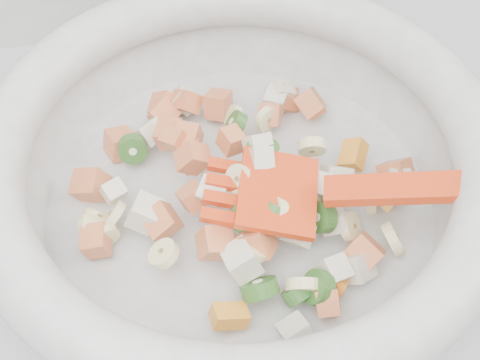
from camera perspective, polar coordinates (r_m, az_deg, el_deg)
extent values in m
cylinder|color=silver|center=(0.55, 0.00, -2.51)|extent=(0.33, 0.33, 0.02)
torus|color=silver|center=(0.49, 0.00, 2.68)|extent=(0.40, 0.40, 0.04)
cylinder|color=#FFE7AA|center=(0.50, -0.05, 0.10)|extent=(0.02, 0.03, 0.03)
cylinder|color=#FFE7AA|center=(0.54, 6.15, 2.84)|extent=(0.03, 0.02, 0.03)
cylinder|color=#FFE7AA|center=(0.53, -10.73, -2.98)|extent=(0.02, 0.03, 0.03)
cylinder|color=#FFE7AA|center=(0.57, -0.59, 5.11)|extent=(0.02, 0.04, 0.04)
cylinder|color=#FFE7AA|center=(0.48, 1.25, -5.82)|extent=(0.03, 0.03, 0.02)
cylinder|color=#FFE7AA|center=(0.49, -6.53, -6.27)|extent=(0.03, 0.03, 0.02)
cylinder|color=#FFE7AA|center=(0.53, 11.11, -1.51)|extent=(0.02, 0.04, 0.04)
cylinder|color=#FFE7AA|center=(0.52, -11.54, -4.83)|extent=(0.03, 0.02, 0.03)
cylinder|color=#FFE7AA|center=(0.49, 2.99, -2.94)|extent=(0.02, 0.04, 0.04)
cylinder|color=#FFE7AA|center=(0.52, 4.97, -0.13)|extent=(0.03, 0.03, 0.03)
cylinder|color=#FFE7AA|center=(0.53, -12.00, -3.35)|extent=(0.03, 0.03, 0.03)
cylinder|color=#FFE7AA|center=(0.52, 12.90, -4.93)|extent=(0.02, 0.04, 0.03)
cylinder|color=#FFE7AA|center=(0.48, 5.47, -8.99)|extent=(0.03, 0.02, 0.03)
cylinder|color=#FFE7AA|center=(0.52, 9.41, -3.95)|extent=(0.02, 0.03, 0.03)
cylinder|color=#FFE7AA|center=(0.52, 5.89, -1.23)|extent=(0.02, 0.03, 0.03)
cylinder|color=#FFE7AA|center=(0.58, 2.27, 5.22)|extent=(0.03, 0.02, 0.03)
cylinder|color=#FFE7AA|center=(0.52, -12.49, -3.81)|extent=(0.02, 0.03, 0.03)
cylinder|color=#FFE7AA|center=(0.51, 4.42, -0.64)|extent=(0.04, 0.02, 0.04)
cube|color=#DC6C45|center=(0.53, -0.76, 3.40)|extent=(0.02, 0.02, 0.02)
cube|color=#DC6C45|center=(0.55, -4.51, 3.49)|extent=(0.03, 0.03, 0.03)
cube|color=#DC6C45|center=(0.59, -1.87, 6.46)|extent=(0.03, 0.03, 0.03)
cube|color=#DC6C45|center=(0.60, 6.20, 6.42)|extent=(0.02, 0.02, 0.03)
cube|color=#DC6C45|center=(0.58, -10.19, 3.05)|extent=(0.03, 0.03, 0.03)
cube|color=#DC6C45|center=(0.52, -12.18, -5.09)|extent=(0.02, 0.03, 0.03)
cube|color=#DC6C45|center=(0.49, 1.48, -5.29)|extent=(0.03, 0.03, 0.03)
cube|color=#DC6C45|center=(0.61, 3.68, 6.87)|extent=(0.03, 0.03, 0.04)
cube|color=#DC6C45|center=(0.60, -6.50, 5.54)|extent=(0.03, 0.03, 0.03)
cube|color=#DC6C45|center=(0.51, 10.59, -6.03)|extent=(0.04, 0.03, 0.03)
cube|color=#DC6C45|center=(0.55, -12.63, -0.44)|extent=(0.04, 0.03, 0.03)
cube|color=#DC6C45|center=(0.60, 6.03, 6.55)|extent=(0.03, 0.03, 0.03)
cube|color=#DC6C45|center=(0.58, 2.55, 5.63)|extent=(0.03, 0.03, 0.03)
cube|color=#DC6C45|center=(0.60, -4.57, 6.67)|extent=(0.03, 0.03, 0.03)
cube|color=#DC6C45|center=(0.51, -4.03, -1.48)|extent=(0.03, 0.03, 0.03)
cube|color=#DC6C45|center=(0.60, -6.44, 6.30)|extent=(0.03, 0.03, 0.03)
cube|color=#DC6C45|center=(0.51, -6.71, -3.54)|extent=(0.03, 0.03, 0.03)
cube|color=#DC6C45|center=(0.53, -4.07, 1.85)|extent=(0.03, 0.02, 0.03)
cube|color=#DC6C45|center=(0.56, 13.21, 0.40)|extent=(0.03, 0.04, 0.04)
cube|color=#DC6C45|center=(0.49, -2.14, -5.40)|extent=(0.03, 0.03, 0.03)
cube|color=#DC6C45|center=(0.53, -4.05, 1.97)|extent=(0.03, 0.03, 0.03)
cube|color=#DC6C45|center=(0.55, -5.65, 3.49)|extent=(0.03, 0.02, 0.02)
cube|color=#DC6C45|center=(0.56, -5.94, 3.88)|extent=(0.03, 0.03, 0.03)
cube|color=#DC6C45|center=(0.48, 7.53, -10.21)|extent=(0.02, 0.03, 0.03)
cylinder|color=green|center=(0.50, 7.00, -3.23)|extent=(0.02, 0.03, 0.03)
cylinder|color=green|center=(0.49, 4.93, -9.56)|extent=(0.03, 0.03, 0.03)
cylinder|color=green|center=(0.49, 2.78, -3.12)|extent=(0.04, 0.03, 0.04)
cylinder|color=green|center=(0.48, 1.68, -9.26)|extent=(0.04, 0.03, 0.04)
cylinder|color=green|center=(0.51, 2.54, 0.63)|extent=(0.03, 0.03, 0.03)
cylinder|color=green|center=(0.56, -9.15, 2.63)|extent=(0.03, 0.02, 0.04)
cylinder|color=green|center=(0.56, -0.37, 4.79)|extent=(0.03, 0.03, 0.03)
cylinder|color=green|center=(0.51, 1.92, 2.53)|extent=(0.03, 0.03, 0.02)
cylinder|color=green|center=(0.48, 6.68, -9.11)|extent=(0.03, 0.04, 0.04)
cylinder|color=green|center=(0.49, 0.70, -3.24)|extent=(0.04, 0.03, 0.03)
cube|color=beige|center=(0.51, -8.19, -2.79)|extent=(0.03, 0.03, 0.03)
cube|color=beige|center=(0.49, 8.04, -7.69)|extent=(0.03, 0.03, 0.03)
cube|color=beige|center=(0.58, -7.73, 3.90)|extent=(0.03, 0.03, 0.03)
cube|color=beige|center=(0.50, -2.54, -1.00)|extent=(0.03, 0.03, 0.03)
cube|color=beige|center=(0.51, 7.93, -3.35)|extent=(0.02, 0.03, 0.02)
cube|color=beige|center=(0.49, 4.99, -4.51)|extent=(0.03, 0.03, 0.03)
cube|color=beige|center=(0.61, 3.12, 6.87)|extent=(0.03, 0.03, 0.02)
cube|color=beige|center=(0.56, 13.29, 0.08)|extent=(0.02, 0.03, 0.03)
cube|color=beige|center=(0.50, 9.96, -7.32)|extent=(0.03, 0.03, 0.03)
cube|color=beige|center=(0.50, 1.72, 1.82)|extent=(0.02, 0.03, 0.03)
cube|color=beige|center=(0.48, 0.13, -6.90)|extent=(0.03, 0.03, 0.03)
cube|color=beige|center=(0.52, 7.11, -0.76)|extent=(0.03, 0.03, 0.02)
cube|color=beige|center=(0.53, -10.73, -0.93)|extent=(0.02, 0.02, 0.02)
cube|color=beige|center=(0.48, 4.87, -13.05)|extent=(0.03, 0.03, 0.03)
cube|color=beige|center=(0.52, 1.56, 2.96)|extent=(0.02, 0.03, 0.03)
cube|color=beige|center=(0.61, 3.55, 7.51)|extent=(0.03, 0.02, 0.03)
cube|color=beige|center=(0.54, 8.16, 0.02)|extent=(0.03, 0.03, 0.03)
cube|color=beige|center=(0.60, -4.78, 6.86)|extent=(0.03, 0.02, 0.03)
cube|color=yellow|center=(0.54, 12.67, -1.23)|extent=(0.03, 0.03, 0.03)
cube|color=yellow|center=(0.56, 9.63, 2.13)|extent=(0.03, 0.03, 0.03)
cube|color=yellow|center=(0.47, -0.90, -11.51)|extent=(0.03, 0.02, 0.02)
cube|color=yellow|center=(0.50, 8.06, -8.61)|extent=(0.03, 0.03, 0.03)
cube|color=red|center=(0.49, 3.24, -1.08)|extent=(0.08, 0.08, 0.02)
cube|color=red|center=(0.51, -1.12, 1.14)|extent=(0.03, 0.02, 0.01)
cube|color=red|center=(0.50, -1.31, -0.25)|extent=(0.03, 0.02, 0.01)
cube|color=red|center=(0.49, -1.50, -1.70)|extent=(0.03, 0.02, 0.01)
cube|color=red|center=(0.48, -1.70, -3.21)|extent=(0.03, 0.02, 0.01)
cube|color=red|center=(0.49, 19.51, -0.47)|extent=(0.21, 0.08, 0.05)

